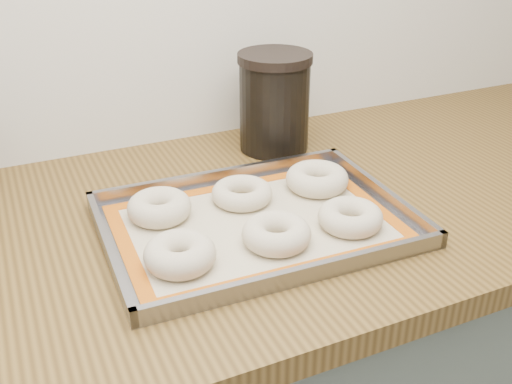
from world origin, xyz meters
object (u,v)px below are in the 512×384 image
bagel_back_mid (242,193)px  bagel_back_left (159,207)px  bagel_front_left (180,254)px  bagel_front_mid (277,233)px  bagel_front_right (350,217)px  canister_right (274,102)px  bagel_back_right (317,179)px  baking_tray (256,223)px

bagel_back_mid → bagel_back_left: bearing=178.2°
bagel_front_left → bagel_back_mid: 0.20m
bagel_front_mid → bagel_back_mid: (0.01, 0.14, -0.00)m
bagel_front_mid → bagel_front_right: size_ratio=1.02×
bagel_back_left → canister_right: (0.29, 0.18, 0.07)m
canister_right → bagel_front_right: bearing=-95.6°
bagel_front_mid → bagel_back_right: (0.14, 0.13, 0.00)m
bagel_front_left → bagel_front_mid: (0.14, -0.00, -0.00)m
bagel_back_left → bagel_back_right: size_ratio=0.94×
bagel_front_left → bagel_back_left: (0.01, 0.14, -0.00)m
bagel_back_mid → bagel_front_mid: bearing=-92.4°
bagel_back_mid → canister_right: canister_right is taller
bagel_back_mid → canister_right: (0.15, 0.19, 0.08)m
bagel_front_right → canister_right: canister_right is taller
bagel_back_mid → bagel_front_right: bearing=-50.5°
baking_tray → bagel_front_left: (-0.14, -0.06, 0.02)m
bagel_front_left → bagel_back_left: bearing=85.1°
baking_tray → bagel_back_left: bagel_back_left is taller
baking_tray → bagel_back_mid: bearing=83.1°
bagel_back_left → canister_right: 0.35m
canister_right → bagel_back_mid: bearing=-128.5°
bagel_back_mid → bagel_back_right: size_ratio=0.93×
bagel_back_left → bagel_front_right: bearing=-29.9°
bagel_back_left → bagel_back_right: same height
baking_tray → bagel_front_right: 0.14m
bagel_back_mid → bagel_back_right: bearing=-4.1°
bagel_front_mid → bagel_back_left: 0.20m
baking_tray → bagel_back_mid: bagel_back_mid is taller
baking_tray → bagel_front_left: 0.15m
bagel_front_right → bagel_back_right: bagel_back_right is taller
bagel_back_right → canister_right: bearing=85.7°
bagel_front_left → canister_right: 0.45m
bagel_front_right → bagel_back_mid: (-0.12, 0.14, -0.00)m
bagel_back_right → bagel_front_mid: bearing=-137.3°
bagel_front_right → bagel_back_left: 0.29m
bagel_front_mid → bagel_back_right: bagel_back_right is taller
baking_tray → bagel_front_right: (0.13, -0.07, 0.01)m
bagel_front_left → bagel_back_right: (0.29, 0.13, -0.00)m
bagel_front_mid → bagel_front_right: 0.12m
baking_tray → bagel_back_right: bagel_back_right is taller
bagel_back_mid → bagel_back_right: (0.14, -0.01, 0.00)m
bagel_front_mid → bagel_front_right: bagel_front_mid is taller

